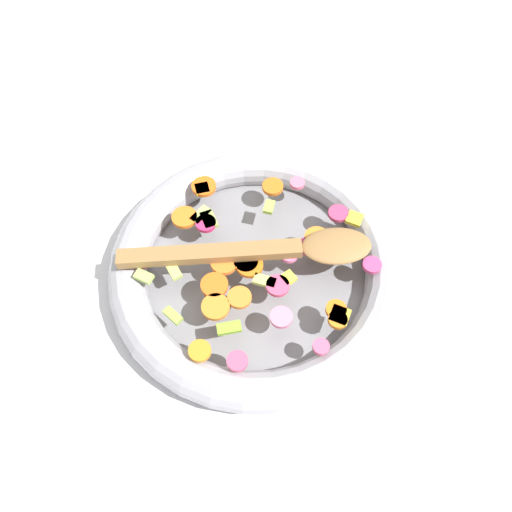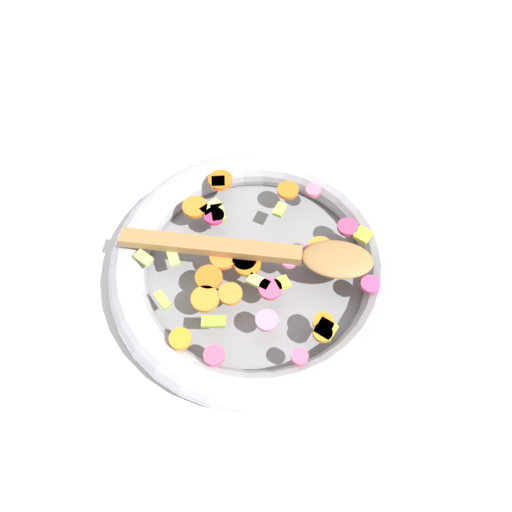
{
  "view_description": "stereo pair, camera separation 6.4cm",
  "coord_description": "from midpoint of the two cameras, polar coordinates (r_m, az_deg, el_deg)",
  "views": [
    {
      "loc": [
        -0.26,
        0.22,
        0.6
      ],
      "look_at": [
        0.0,
        0.0,
        0.05
      ],
      "focal_mm": 35.0,
      "sensor_mm": 36.0,
      "label": 1
    },
    {
      "loc": [
        -0.29,
        0.17,
        0.6
      ],
      "look_at": [
        0.0,
        0.0,
        0.05
      ],
      "focal_mm": 35.0,
      "sensor_mm": 36.0,
      "label": 2
    }
  ],
  "objects": [
    {
      "name": "wooden_spoon",
      "position": [
        0.63,
        -0.95,
        0.49
      ],
      "size": [
        0.22,
        0.28,
        0.01
      ],
      "color": "olive",
      "rests_on": "chopped_vegetables"
    },
    {
      "name": "chopped_vegetables",
      "position": [
        0.64,
        -3.01,
        -0.74
      ],
      "size": [
        0.31,
        0.3,
        0.01
      ],
      "color": "orange",
      "rests_on": "skillet"
    },
    {
      "name": "ground_plane",
      "position": [
        0.69,
        -2.68,
        -2.39
      ],
      "size": [
        4.0,
        4.0,
        0.0
      ],
      "primitive_type": "plane",
      "color": "silver"
    },
    {
      "name": "skillet",
      "position": [
        0.67,
        -2.75,
        -1.47
      ],
      "size": [
        0.39,
        0.39,
        0.05
      ],
      "color": "slate",
      "rests_on": "ground_plane"
    }
  ]
}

